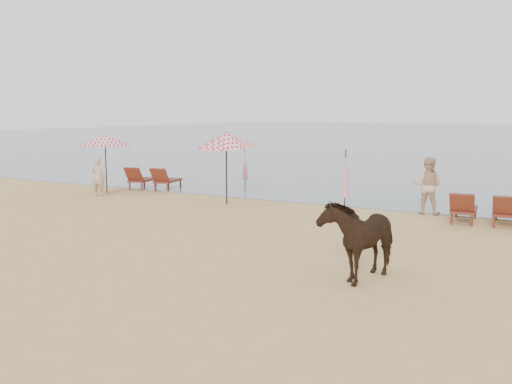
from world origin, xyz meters
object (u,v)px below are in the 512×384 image
lounger_cluster_right (484,209)px  beachgoer_left (98,177)px  umbrella_closed_right (345,174)px  beachgoer_right_a (428,186)px  lounger_cluster_left (153,179)px  umbrella_closed_left (245,163)px  umbrella_open_left_a (105,140)px  cow (360,237)px  umbrella_open_left_b (226,140)px

lounger_cluster_right → beachgoer_left: 14.09m
umbrella_closed_right → beachgoer_left: 9.82m
umbrella_closed_right → beachgoer_right_a: size_ratio=1.12×
lounger_cluster_left → umbrella_closed_left: bearing=8.0°
lounger_cluster_left → umbrella_closed_right: size_ratio=1.08×
umbrella_open_left_a → umbrella_closed_left: 5.76m
lounger_cluster_left → umbrella_closed_left: 4.05m
beachgoer_right_a → umbrella_open_left_a: bearing=5.4°
lounger_cluster_left → cow: (11.93, -8.18, 0.35)m
cow → beachgoer_left: size_ratio=1.26×
lounger_cluster_right → umbrella_closed_right: bearing=176.8°
umbrella_closed_right → cow: size_ratio=1.07×
umbrella_open_left_b → cow: umbrella_open_left_b is taller
umbrella_open_left_b → cow: 9.81m
lounger_cluster_right → umbrella_closed_left: (-9.67, 2.66, 0.75)m
umbrella_closed_left → umbrella_closed_right: (5.37, -2.73, 0.07)m
lounger_cluster_left → beachgoer_right_a: 11.53m
umbrella_open_left_b → beachgoer_left: (-5.38, -0.86, -1.55)m
lounger_cluster_left → lounger_cluster_right: 13.44m
lounger_cluster_left → cow: bearing=-47.4°
umbrella_open_left_a → umbrella_closed_left: umbrella_open_left_a is taller
umbrella_open_left_a → beachgoer_right_a: (12.61, 1.33, -1.21)m
beachgoer_left → beachgoer_right_a: bearing=175.9°
beachgoer_right_a → lounger_cluster_left: bearing=-2.0°
umbrella_closed_left → beachgoer_right_a: size_ratio=1.05×
lounger_cluster_left → beachgoer_left: bearing=-117.1°
lounger_cluster_right → beachgoer_right_a: bearing=148.8°
beachgoer_left → beachgoer_right_a: 12.37m
umbrella_open_left_a → beachgoer_right_a: bearing=-13.3°
lounger_cluster_right → cow: (-1.46, -6.94, 0.36)m
beachgoer_left → umbrella_closed_right: bearing=172.6°
lounger_cluster_left → cow: size_ratio=1.15×
cow → beachgoer_left: cow is taller
cow → umbrella_open_left_b: bearing=148.1°
umbrella_closed_right → beachgoer_left: umbrella_closed_right is taller
lounger_cluster_right → umbrella_open_left_b: (-8.64, -0.43, 1.86)m
cow → umbrella_closed_left: bearing=140.8°
umbrella_closed_right → beachgoer_right_a: umbrella_closed_right is taller
umbrella_open_left_b → beachgoer_right_a: umbrella_open_left_b is taller
umbrella_open_left_a → umbrella_closed_right: 10.22m
umbrella_open_left_a → umbrella_open_left_b: bearing=-19.9°
lounger_cluster_left → umbrella_open_left_a: umbrella_open_left_a is taller
lounger_cluster_left → cow: 14.47m
umbrella_open_left_a → beachgoer_left: 1.71m
umbrella_closed_right → cow: umbrella_closed_right is taller
umbrella_closed_left → umbrella_open_left_b: bearing=-71.7°
umbrella_closed_right → beachgoer_left: (-9.73, -1.23, -0.51)m
lounger_cluster_left → beachgoer_left: 2.63m
lounger_cluster_right → umbrella_closed_right: (-4.30, -0.06, 0.82)m
lounger_cluster_right → umbrella_closed_left: size_ratio=1.00×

